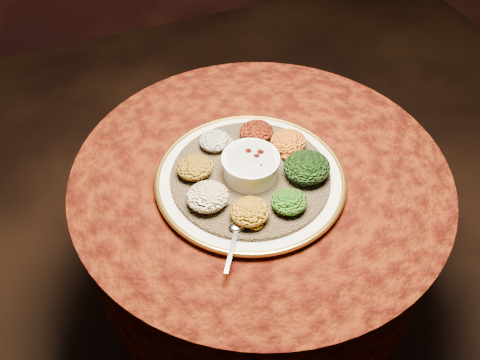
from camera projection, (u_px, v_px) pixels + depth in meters
name	position (u px, v px, depth m)	size (l,w,h in m)	color
table	(259.00, 217.00, 1.48)	(0.96, 0.96, 0.73)	black
platter	(250.00, 179.00, 1.31)	(0.51, 0.51, 0.02)	beige
injera	(250.00, 176.00, 1.30)	(0.39, 0.39, 0.01)	brown
stew_bowl	(251.00, 165.00, 1.28)	(0.14, 0.14, 0.06)	white
spoon	(237.00, 230.00, 1.18)	(0.09, 0.12, 0.01)	silver
portion_ayib	(215.00, 141.00, 1.36)	(0.08, 0.08, 0.04)	silver
portion_kitfo	(256.00, 132.00, 1.38)	(0.09, 0.08, 0.04)	black
portion_tikil	(288.00, 142.00, 1.35)	(0.09, 0.09, 0.04)	orange
portion_gomen	(307.00, 167.00, 1.28)	(0.11, 0.11, 0.05)	black
portion_mixveg	(289.00, 202.00, 1.21)	(0.08, 0.08, 0.04)	#8C3609
portion_kik	(250.00, 212.00, 1.19)	(0.09, 0.09, 0.04)	#AB730F
portion_timatim	(208.00, 197.00, 1.22)	(0.10, 0.09, 0.05)	maroon
portion_shiro	(195.00, 167.00, 1.29)	(0.09, 0.08, 0.04)	#8B5710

